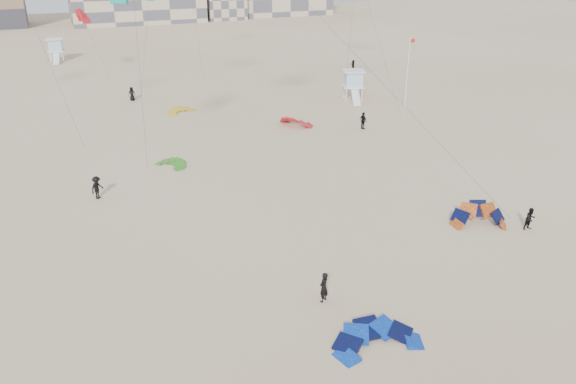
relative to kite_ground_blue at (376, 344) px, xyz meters
name	(u,v)px	position (x,y,z in m)	size (l,w,h in m)	color
ground	(334,314)	(-0.86, 2.98, 0.00)	(320.00, 320.00, 0.00)	beige
kite_ground_blue	(376,344)	(0.00, 0.00, 0.00)	(4.30, 4.40, 1.12)	#064DB8
kite_ground_orange	(478,225)	(13.21, 8.37, 0.00)	(3.88, 2.91, 2.58)	orange
kite_ground_green	(172,166)	(-4.25, 28.19, 0.00)	(2.84, 2.95, 0.81)	green
kite_ground_red_far	(296,125)	(10.76, 35.17, 0.00)	(3.69, 3.50, 1.74)	red
kite_ground_yellow	(181,112)	(0.39, 45.11, 0.00)	(3.25, 3.35, 0.82)	gold
kitesurfer_main	(324,287)	(-0.82, 4.30, 0.89)	(0.65, 0.43, 1.78)	black
kitesurfer_b	(530,219)	(16.02, 6.56, 0.80)	(0.77, 0.60, 1.59)	black
kitesurfer_c	(97,188)	(-10.95, 23.31, 0.91)	(1.18, 0.68, 1.83)	black
kitesurfer_d	(363,121)	(16.86, 31.17, 0.92)	(1.07, 0.45, 1.83)	black
kitesurfer_e	(132,94)	(-4.08, 52.82, 0.86)	(0.84, 0.55, 1.73)	black
kitesurfer_f	(353,65)	(30.67, 58.70, 0.79)	(1.47, 0.47, 1.59)	black
kite_fly_red	(83,17)	(-7.72, 69.57, 8.57)	(4.25, 8.63, 9.16)	red
lifeguard_tower_near	(353,85)	(21.89, 42.61, 1.83)	(3.35, 5.47, 3.70)	white
lifeguard_tower_far	(56,50)	(-11.86, 84.33, 1.86)	(2.90, 5.27, 3.76)	white
flagpole	(408,71)	(25.76, 36.72, 4.41)	(0.68, 0.11, 8.42)	white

